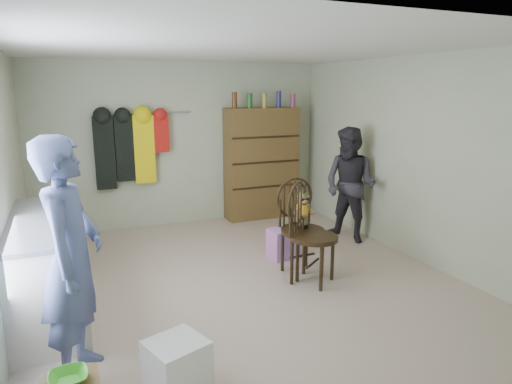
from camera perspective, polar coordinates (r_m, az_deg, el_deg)
name	(u,v)px	position (r m, az deg, el deg)	size (l,w,h in m)	color
ground_plane	(243,280)	(5.22, -1.69, -10.93)	(5.00, 5.00, 0.00)	#C1AD9C
room_walls	(225,135)	(5.30, -3.93, 7.13)	(5.00, 5.00, 5.00)	beige
counter	(49,267)	(4.74, -24.49, -8.49)	(0.64, 1.86, 0.94)	silver
bowl	(68,378)	(3.00, -22.39, -20.68)	(0.22, 0.22, 0.05)	green
plastic_tub	(177,365)	(3.51, -9.87, -20.53)	(0.38, 0.36, 0.36)	white
chair_front	(300,220)	(5.24, 5.57, -3.51)	(0.51, 0.51, 1.11)	#352412
chair_far	(308,229)	(5.01, 6.51, -4.68)	(0.70, 0.70, 1.12)	#352412
striped_bag	(283,243)	(5.81, 3.43, -6.43)	(0.36, 0.28, 0.37)	pink
person_left	(72,260)	(3.55, -22.05, -7.90)	(0.66, 0.43, 1.80)	#505D93
person_right	(350,185)	(6.42, 11.66, 0.85)	(0.78, 0.60, 1.59)	#2D2B33
dresser	(262,163)	(7.47, 0.71, 3.66)	(1.20, 0.39, 2.06)	brown
coat_rack	(130,148)	(6.94, -15.52, 5.32)	(1.42, 0.12, 1.09)	#99999E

